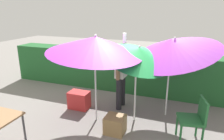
{
  "coord_description": "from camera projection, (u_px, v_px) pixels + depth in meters",
  "views": [
    {
      "loc": [
        1.53,
        -3.84,
        2.44
      ],
      "look_at": [
        0.0,
        0.3,
        1.1
      ],
      "focal_mm": 32.31,
      "sensor_mm": 36.0,
      "label": 1
    }
  ],
  "objects": [
    {
      "name": "chair_plastic",
      "position": [
        195.0,
        118.0,
        3.73
      ],
      "size": [
        0.53,
        0.53,
        0.89
      ],
      "color": "#236633",
      "rests_on": "ground_plane"
    },
    {
      "name": "umbrella_orange",
      "position": [
        173.0,
        46.0,
        4.32
      ],
      "size": [
        2.08,
        2.0,
        2.25
      ],
      "color": "silver",
      "rests_on": "ground_plane"
    },
    {
      "name": "crate_cardboard",
      "position": [
        115.0,
        124.0,
        4.11
      ],
      "size": [
        0.4,
        0.37,
        0.36
      ],
      "primitive_type": "cube",
      "color": "#9E7A4C",
      "rests_on": "ground_plane"
    },
    {
      "name": "umbrella_yellow",
      "position": [
        95.0,
        45.0,
        4.14
      ],
      "size": [
        2.04,
        2.02,
        2.03
      ],
      "color": "silver",
      "rests_on": "ground_plane"
    },
    {
      "name": "person_vendor",
      "position": [
        121.0,
        72.0,
        4.98
      ],
      "size": [
        0.23,
        0.55,
        1.88
      ],
      "color": "black",
      "rests_on": "ground_plane"
    },
    {
      "name": "umbrella_rainbow",
      "position": [
        138.0,
        54.0,
        4.2
      ],
      "size": [
        1.54,
        1.48,
        1.98
      ],
      "color": "silver",
      "rests_on": "ground_plane"
    },
    {
      "name": "cooler_box",
      "position": [
        79.0,
        100.0,
        5.13
      ],
      "size": [
        0.51,
        0.34,
        0.44
      ],
      "primitive_type": "cube",
      "color": "red",
      "rests_on": "ground_plane"
    },
    {
      "name": "ground_plane",
      "position": [
        108.0,
        119.0,
        4.66
      ],
      "size": [
        24.0,
        24.0,
        0.0
      ],
      "primitive_type": "plane",
      "color": "gray"
    },
    {
      "name": "hedge_row",
      "position": [
        130.0,
        71.0,
        6.18
      ],
      "size": [
        8.0,
        0.7,
        1.22
      ],
      "primitive_type": "cube",
      "color": "#23602D",
      "rests_on": "ground_plane"
    }
  ]
}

